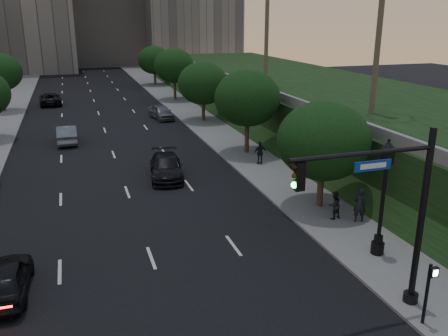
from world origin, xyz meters
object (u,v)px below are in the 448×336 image
object	(u,v)px
sedan_far_right	(161,112)
pedestrian_a	(360,205)
traffic_signal_mast	(396,221)
street_lamp	(382,203)
sedan_near_right	(166,167)
sedan_near_left	(5,279)
sedan_mid_left	(67,134)
pedestrian_c	(260,153)
sedan_far_left	(50,99)
pedestrian_b	(334,205)

from	to	relation	value
sedan_far_right	pedestrian_a	world-z (taller)	pedestrian_a
traffic_signal_mast	sedan_far_right	size ratio (longest dim) A/B	1.57
street_lamp	sedan_near_right	size ratio (longest dim) A/B	1.07
sedan_near_left	sedan_mid_left	world-z (taller)	sedan_mid_left
sedan_mid_left	sedan_near_right	bearing A→B (deg)	117.65
traffic_signal_mast	pedestrian_c	world-z (taller)	traffic_signal_mast
sedan_near_left	sedan_far_left	xyz separation A→B (m)	(0.59, 44.76, 0.02)
sedan_far_left	pedestrian_a	world-z (taller)	pedestrian_a
street_lamp	sedan_near_right	distance (m)	15.90
sedan_mid_left	pedestrian_a	xyz separation A→B (m)	(14.67, -22.73, 0.31)
sedan_near_left	traffic_signal_mast	bearing A→B (deg)	160.74
pedestrian_b	sedan_near_right	bearing A→B (deg)	-66.36
traffic_signal_mast	sedan_mid_left	world-z (taller)	traffic_signal_mast
traffic_signal_mast	pedestrian_b	size ratio (longest dim) A/B	4.47
sedan_mid_left	sedan_far_right	bearing A→B (deg)	-142.90
sedan_far_left	sedan_far_right	size ratio (longest dim) A/B	1.23
sedan_near_left	sedan_far_right	world-z (taller)	sedan_far_right
sedan_mid_left	pedestrian_c	xyz separation A→B (m)	(13.58, -11.44, 0.22)
traffic_signal_mast	pedestrian_a	world-z (taller)	traffic_signal_mast
sedan_far_right	street_lamp	bearing A→B (deg)	-92.82
sedan_near_left	sedan_far_right	xyz separation A→B (m)	(12.27, 31.89, 0.02)
sedan_near_left	pedestrian_a	world-z (taller)	pedestrian_a
street_lamp	pedestrian_c	bearing A→B (deg)	89.55
street_lamp	sedan_near_left	xyz separation A→B (m)	(-15.94, 1.76, -1.89)
sedan_far_left	sedan_far_right	distance (m)	17.38
sedan_near_left	pedestrian_c	xyz separation A→B (m)	(16.06, 12.91, 0.26)
sedan_mid_left	street_lamp	bearing A→B (deg)	116.80
sedan_far_left	sedan_near_left	bearing A→B (deg)	85.40
sedan_far_left	pedestrian_a	bearing A→B (deg)	107.15
pedestrian_a	traffic_signal_mast	bearing A→B (deg)	83.08
pedestrian_b	pedestrian_c	xyz separation A→B (m)	(-0.00, 10.56, 0.07)
sedan_near_left	sedan_mid_left	bearing A→B (deg)	-93.30
sedan_far_left	pedestrian_c	xyz separation A→B (m)	(15.46, -31.85, 0.24)
street_lamp	sedan_far_left	xyz separation A→B (m)	(-15.35, 46.53, -1.87)
sedan_mid_left	sedan_far_left	world-z (taller)	sedan_mid_left
sedan_far_left	pedestrian_a	size ratio (longest dim) A/B	2.90
sedan_far_left	sedan_near_right	bearing A→B (deg)	100.52
sedan_near_left	pedestrian_c	size ratio (longest dim) A/B	2.56
sedan_near_left	sedan_far_left	distance (m)	44.77
sedan_far_left	pedestrian_b	distance (m)	45.14
street_lamp	sedan_far_left	distance (m)	49.03
pedestrian_b	sedan_near_left	bearing A→B (deg)	-3.67
sedan_near_right	sedan_far_left	bearing A→B (deg)	112.49
pedestrian_c	street_lamp	bearing A→B (deg)	91.10
traffic_signal_mast	street_lamp	size ratio (longest dim) A/B	1.25
sedan_mid_left	sedan_near_right	size ratio (longest dim) A/B	0.90
sedan_far_right	pedestrian_c	distance (m)	19.36
street_lamp	pedestrian_a	bearing A→B (deg)	70.51
pedestrian_c	pedestrian_b	bearing A→B (deg)	91.57
street_lamp	pedestrian_b	xyz separation A→B (m)	(0.12, 4.12, -1.70)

